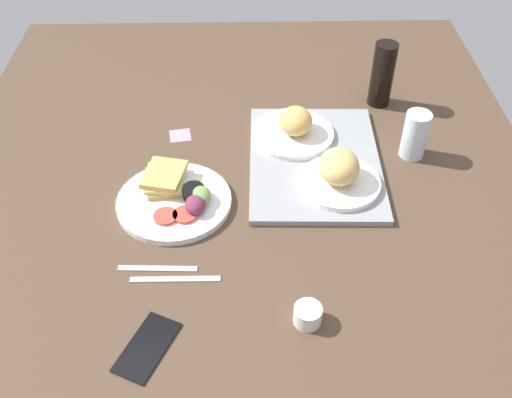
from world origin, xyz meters
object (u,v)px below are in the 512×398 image
(drinking_glass, at_px, (415,135))
(sticky_note, at_px, (180,135))
(bread_plate_near, at_px, (294,128))
(knife, at_px, (175,279))
(plate_with_salad, at_px, (176,197))
(fork, at_px, (158,268))
(bread_plate_far, at_px, (339,173))
(cell_phone, at_px, (147,346))
(soda_bottle, at_px, (382,74))
(serving_tray, at_px, (314,161))
(espresso_cup, at_px, (308,315))

(drinking_glass, bearing_deg, sticky_note, -98.96)
(bread_plate_near, distance_m, sticky_note, 0.31)
(sticky_note, bearing_deg, knife, 2.94)
(plate_with_salad, bearing_deg, fork, -6.67)
(bread_plate_far, bearing_deg, fork, -59.33)
(knife, relative_size, cell_phone, 1.32)
(plate_with_salad, relative_size, fork, 1.60)
(bread_plate_far, relative_size, soda_bottle, 1.06)
(fork, bearing_deg, bread_plate_near, 56.34)
(fork, distance_m, knife, 0.05)
(bread_plate_far, bearing_deg, knife, -53.63)
(bread_plate_far, relative_size, cell_phone, 1.38)
(knife, distance_m, sticky_note, 0.50)
(serving_tray, bearing_deg, sticky_note, -110.08)
(plate_with_salad, relative_size, sticky_note, 4.87)
(espresso_cup, relative_size, knife, 0.29)
(soda_bottle, xyz_separation_m, knife, (0.65, -0.54, -0.09))
(plate_with_salad, bearing_deg, knife, 3.82)
(drinking_glass, xyz_separation_m, cell_phone, (0.57, -0.63, -0.06))
(cell_phone, height_order, sticky_note, cell_phone)
(bread_plate_near, distance_m, soda_bottle, 0.32)
(fork, bearing_deg, bread_plate_far, 33.01)
(drinking_glass, distance_m, sticky_note, 0.62)
(drinking_glass, xyz_separation_m, knife, (0.41, -0.58, -0.06))
(drinking_glass, bearing_deg, fork, -58.98)
(serving_tray, distance_m, espresso_cup, 0.49)
(espresso_cup, bearing_deg, fork, -114.56)
(drinking_glass, distance_m, soda_bottle, 0.25)
(drinking_glass, relative_size, sticky_note, 2.26)
(soda_bottle, relative_size, fork, 1.10)
(bread_plate_near, xyz_separation_m, drinking_glass, (0.07, 0.30, 0.02))
(serving_tray, xyz_separation_m, drinking_glass, (-0.03, 0.26, 0.06))
(bread_plate_near, height_order, plate_with_salad, bread_plate_near)
(serving_tray, relative_size, bread_plate_far, 2.27)
(drinking_glass, xyz_separation_m, fork, (0.38, -0.62, -0.06))
(plate_with_salad, bearing_deg, soda_bottle, 126.51)
(soda_bottle, bearing_deg, cell_phone, -35.59)
(fork, bearing_deg, cell_phone, -87.82)
(serving_tray, distance_m, plate_with_salad, 0.37)
(drinking_glass, height_order, soda_bottle, soda_bottle)
(drinking_glass, distance_m, knife, 0.71)
(serving_tray, xyz_separation_m, soda_bottle, (-0.28, 0.21, 0.09))
(serving_tray, bearing_deg, soda_bottle, 142.39)
(drinking_glass, relative_size, knife, 0.67)
(plate_with_salad, xyz_separation_m, soda_bottle, (-0.41, 0.56, 0.08))
(serving_tray, height_order, drinking_glass, drinking_glass)
(drinking_glass, height_order, fork, drinking_glass)
(plate_with_salad, height_order, espresso_cup, plate_with_salad)
(plate_with_salad, xyz_separation_m, sticky_note, (-0.27, -0.01, -0.02))
(bread_plate_far, distance_m, espresso_cup, 0.40)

